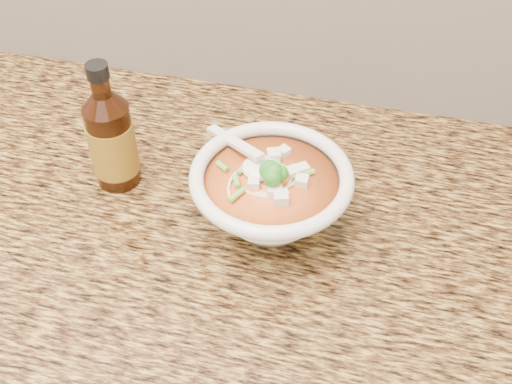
# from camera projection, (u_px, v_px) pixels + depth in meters

# --- Properties ---
(cabinet) EXTENTS (4.00, 0.65, 0.86)m
(cabinet) POSITION_uv_depth(u_px,v_px,m) (76.00, 356.00, 1.25)
(cabinet) COLOR black
(cabinet) RESTS_ON ground
(counter_slab) EXTENTS (4.00, 0.68, 0.04)m
(counter_slab) POSITION_uv_depth(u_px,v_px,m) (14.00, 194.00, 0.93)
(counter_slab) COLOR #A2843B
(counter_slab) RESTS_ON cabinet
(soup_bowl) EXTENTS (0.21, 0.21, 0.12)m
(soup_bowl) POSITION_uv_depth(u_px,v_px,m) (271.00, 197.00, 0.83)
(soup_bowl) COLOR white
(soup_bowl) RESTS_ON counter_slab
(hot_sauce_bottle) EXTENTS (0.06, 0.06, 0.19)m
(hot_sauce_bottle) POSITION_uv_depth(u_px,v_px,m) (112.00, 140.00, 0.87)
(hot_sauce_bottle) COLOR #3D1908
(hot_sauce_bottle) RESTS_ON counter_slab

